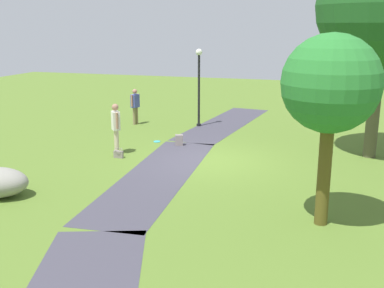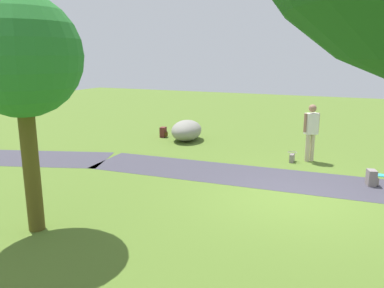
{
  "view_description": "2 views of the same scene",
  "coord_description": "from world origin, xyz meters",
  "px_view_note": "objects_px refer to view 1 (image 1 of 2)",
  "views": [
    {
      "loc": [
        14.21,
        3.67,
        4.35
      ],
      "look_at": [
        1.08,
        -0.38,
        0.81
      ],
      "focal_mm": 43.29,
      "sensor_mm": 36.0,
      "label": 1
    },
    {
      "loc": [
        -1.26,
        8.41,
        3.16
      ],
      "look_at": [
        1.92,
        1.39,
        1.38
      ],
      "focal_mm": 35.64,
      "sensor_mm": 36.0,
      "label": 2
    }
  ],
  "objects_px": {
    "woman_with_handbag": "(116,125)",
    "spare_backpack_on_lawn": "(179,140)",
    "large_shade_tree": "(384,6)",
    "man_near_boulder": "(135,104)",
    "frisbee_on_grass": "(157,142)",
    "young_tree_near_path": "(331,85)",
    "handbag_on_grass": "(119,154)",
    "lamp_post": "(199,79)"
  },
  "relations": [
    {
      "from": "lamp_post",
      "to": "handbag_on_grass",
      "type": "relative_size",
      "value": 10.43
    },
    {
      "from": "spare_backpack_on_lawn",
      "to": "frisbee_on_grass",
      "type": "relative_size",
      "value": 1.52
    },
    {
      "from": "young_tree_near_path",
      "to": "frisbee_on_grass",
      "type": "distance_m",
      "value": 9.21
    },
    {
      "from": "large_shade_tree",
      "to": "lamp_post",
      "type": "distance_m",
      "value": 8.09
    },
    {
      "from": "lamp_post",
      "to": "woman_with_handbag",
      "type": "height_order",
      "value": "lamp_post"
    },
    {
      "from": "lamp_post",
      "to": "woman_with_handbag",
      "type": "distance_m",
      "value": 5.52
    },
    {
      "from": "large_shade_tree",
      "to": "lamp_post",
      "type": "relative_size",
      "value": 2.1
    },
    {
      "from": "woman_with_handbag",
      "to": "man_near_boulder",
      "type": "bearing_deg",
      "value": -163.71
    },
    {
      "from": "lamp_post",
      "to": "spare_backpack_on_lawn",
      "type": "distance_m",
      "value": 3.97
    },
    {
      "from": "young_tree_near_path",
      "to": "handbag_on_grass",
      "type": "height_order",
      "value": "young_tree_near_path"
    },
    {
      "from": "frisbee_on_grass",
      "to": "man_near_boulder",
      "type": "bearing_deg",
      "value": -142.63
    },
    {
      "from": "man_near_boulder",
      "to": "large_shade_tree",
      "type": "bearing_deg",
      "value": 75.45
    },
    {
      "from": "man_near_boulder",
      "to": "frisbee_on_grass",
      "type": "distance_m",
      "value": 3.58
    },
    {
      "from": "large_shade_tree",
      "to": "spare_backpack_on_lawn",
      "type": "bearing_deg",
      "value": -86.11
    },
    {
      "from": "woman_with_handbag",
      "to": "man_near_boulder",
      "type": "relative_size",
      "value": 1.1
    },
    {
      "from": "handbag_on_grass",
      "to": "spare_backpack_on_lawn",
      "type": "distance_m",
      "value": 2.62
    },
    {
      "from": "woman_with_handbag",
      "to": "frisbee_on_grass",
      "type": "height_order",
      "value": "woman_with_handbag"
    },
    {
      "from": "young_tree_near_path",
      "to": "woman_with_handbag",
      "type": "relative_size",
      "value": 2.4
    },
    {
      "from": "large_shade_tree",
      "to": "man_near_boulder",
      "type": "relative_size",
      "value": 4.43
    },
    {
      "from": "frisbee_on_grass",
      "to": "lamp_post",
      "type": "bearing_deg",
      "value": 167.37
    },
    {
      "from": "large_shade_tree",
      "to": "young_tree_near_path",
      "type": "distance_m",
      "value": 6.58
    },
    {
      "from": "lamp_post",
      "to": "frisbee_on_grass",
      "type": "distance_m",
      "value": 3.92
    },
    {
      "from": "woman_with_handbag",
      "to": "lamp_post",
      "type": "bearing_deg",
      "value": 164.52
    },
    {
      "from": "spare_backpack_on_lawn",
      "to": "woman_with_handbag",
      "type": "bearing_deg",
      "value": -44.43
    },
    {
      "from": "lamp_post",
      "to": "spare_backpack_on_lawn",
      "type": "height_order",
      "value": "lamp_post"
    },
    {
      "from": "large_shade_tree",
      "to": "young_tree_near_path",
      "type": "relative_size",
      "value": 1.67
    },
    {
      "from": "young_tree_near_path",
      "to": "lamp_post",
      "type": "xyz_separation_m",
      "value": [
        -9.2,
        -5.57,
        -1.04
      ]
    },
    {
      "from": "large_shade_tree",
      "to": "young_tree_near_path",
      "type": "bearing_deg",
      "value": -12.58
    },
    {
      "from": "lamp_post",
      "to": "young_tree_near_path",
      "type": "bearing_deg",
      "value": 31.18
    },
    {
      "from": "large_shade_tree",
      "to": "frisbee_on_grass",
      "type": "relative_size",
      "value": 26.81
    },
    {
      "from": "man_near_boulder",
      "to": "spare_backpack_on_lawn",
      "type": "distance_m",
      "value": 4.36
    },
    {
      "from": "young_tree_near_path",
      "to": "handbag_on_grass",
      "type": "distance_m",
      "value": 8.15
    },
    {
      "from": "handbag_on_grass",
      "to": "frisbee_on_grass",
      "type": "bearing_deg",
      "value": 170.06
    },
    {
      "from": "large_shade_tree",
      "to": "woman_with_handbag",
      "type": "relative_size",
      "value": 4.02
    },
    {
      "from": "woman_with_handbag",
      "to": "handbag_on_grass",
      "type": "xyz_separation_m",
      "value": [
        0.47,
        0.29,
        -0.88
      ]
    },
    {
      "from": "woman_with_handbag",
      "to": "spare_backpack_on_lawn",
      "type": "height_order",
      "value": "woman_with_handbag"
    },
    {
      "from": "large_shade_tree",
      "to": "man_near_boulder",
      "type": "height_order",
      "value": "large_shade_tree"
    },
    {
      "from": "lamp_post",
      "to": "frisbee_on_grass",
      "type": "relative_size",
      "value": 12.78
    },
    {
      "from": "handbag_on_grass",
      "to": "woman_with_handbag",
      "type": "bearing_deg",
      "value": -148.19
    },
    {
      "from": "woman_with_handbag",
      "to": "frisbee_on_grass",
      "type": "relative_size",
      "value": 6.66
    },
    {
      "from": "woman_with_handbag",
      "to": "young_tree_near_path",
      "type": "bearing_deg",
      "value": 60.43
    },
    {
      "from": "large_shade_tree",
      "to": "woman_with_handbag",
      "type": "xyz_separation_m",
      "value": [
        2.19,
        -8.39,
        -3.91
      ]
    }
  ]
}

